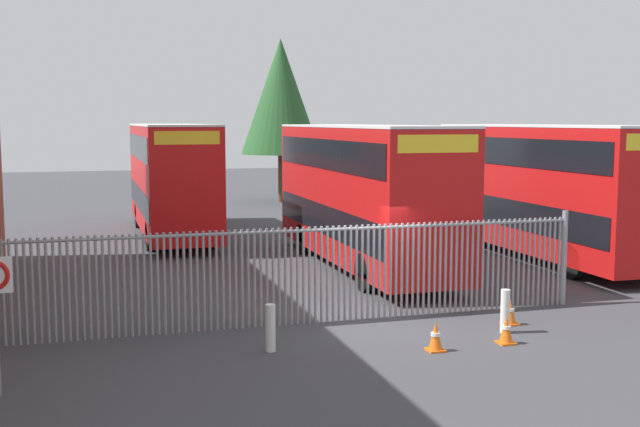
{
  "coord_description": "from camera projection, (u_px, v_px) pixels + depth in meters",
  "views": [
    {
      "loc": [
        -6.15,
        -16.77,
        4.55
      ],
      "look_at": [
        0.0,
        4.0,
        2.0
      ],
      "focal_mm": 44.29,
      "sensor_mm": 36.0,
      "label": 1
    }
  ],
  "objects": [
    {
      "name": "traffic_cone_near_kerb",
      "position": [
        436.0,
        337.0,
        15.64
      ],
      "size": [
        0.34,
        0.34,
        0.59
      ],
      "color": "orange",
      "rests_on": "ground"
    },
    {
      "name": "bollard_center_front",
      "position": [
        505.0,
        311.0,
        16.97
      ],
      "size": [
        0.2,
        0.2,
        0.95
      ],
      "primitive_type": "cylinder",
      "color": "silver",
      "rests_on": "ground"
    },
    {
      "name": "double_decker_bus_near_gate",
      "position": [
        544.0,
        186.0,
        26.02
      ],
      "size": [
        2.54,
        10.81,
        4.42
      ],
      "color": "red",
      "rests_on": "ground"
    },
    {
      "name": "bollard_near_left",
      "position": [
        270.0,
        328.0,
        15.6
      ],
      "size": [
        0.2,
        0.2,
        0.95
      ],
      "primitive_type": "cylinder",
      "color": "silver",
      "rests_on": "ground"
    },
    {
      "name": "traffic_cone_by_gate",
      "position": [
        506.0,
        330.0,
        16.15
      ],
      "size": [
        0.34,
        0.34,
        0.59
      ],
      "color": "orange",
      "rests_on": "ground"
    },
    {
      "name": "traffic_cone_mid_forecourt",
      "position": [
        510.0,
        312.0,
        17.66
      ],
      "size": [
        0.34,
        0.34,
        0.59
      ],
      "color": "orange",
      "rests_on": "ground"
    },
    {
      "name": "double_decker_bus_behind_fence_left",
      "position": [
        363.0,
        190.0,
        24.36
      ],
      "size": [
        2.54,
        10.81,
        4.42
      ],
      "color": "red",
      "rests_on": "ground"
    },
    {
      "name": "tree_tall_back",
      "position": [
        281.0,
        97.0,
        43.7
      ],
      "size": [
        4.46,
        4.46,
        9.07
      ],
      "color": "#4C3823",
      "rests_on": "ground"
    },
    {
      "name": "palisade_fence",
      "position": [
        303.0,
        272.0,
        17.65
      ],
      "size": [
        13.53,
        0.14,
        2.35
      ],
      "color": "gray",
      "rests_on": "ground"
    },
    {
      "name": "double_decker_bus_behind_fence_right",
      "position": [
        171.0,
        175.0,
        30.99
      ],
      "size": [
        2.54,
        10.81,
        4.42
      ],
      "color": "red",
      "rests_on": "ground"
    },
    {
      "name": "ground_plane",
      "position": [
        285.0,
        260.0,
        25.85
      ],
      "size": [
        100.0,
        100.0,
        0.0
      ],
      "primitive_type": "plane",
      "color": "#3D3D42"
    }
  ]
}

